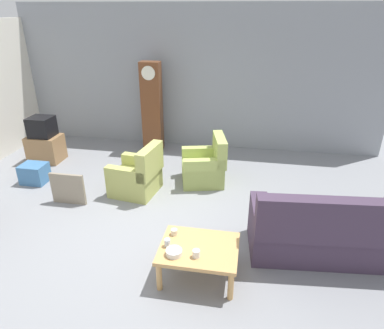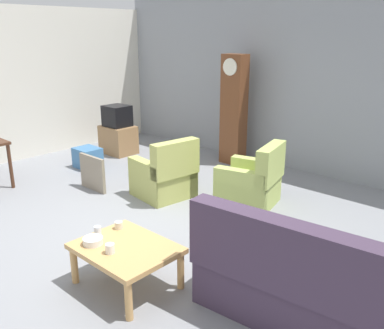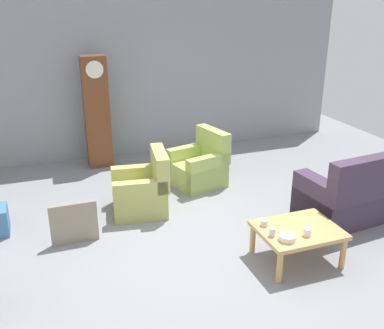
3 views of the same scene
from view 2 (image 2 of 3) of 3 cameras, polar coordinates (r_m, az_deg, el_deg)
name	(u,v)px [view 2 (image 2 of 3)]	position (r m, az deg, el deg)	size (l,w,h in m)	color
ground_plane	(145,231)	(5.42, -6.45, -8.94)	(10.40, 10.40, 0.00)	gray
garage_door_wall	(297,80)	(7.73, 14.01, 11.08)	(8.40, 0.16, 3.20)	gray
pegboard_wall_left	(10,86)	(8.71, -23.49, 9.79)	(0.12, 6.40, 2.88)	silver
couch_floral	(319,291)	(3.79, 16.78, -16.14)	(2.17, 1.07, 1.04)	#423347
armchair_olive_near	(165,177)	(6.37, -3.69, -1.74)	(0.89, 0.87, 0.92)	tan
armchair_olive_far	(251,184)	(6.12, 8.06, -2.69)	(0.95, 0.93, 0.92)	#ABBD60
coffee_table_wood	(126,252)	(4.21, -8.94, -11.61)	(0.96, 0.76, 0.43)	tan
grandfather_clock	(234,110)	(7.88, 5.69, 7.37)	(0.44, 0.30, 2.03)	brown
tv_stand_cabinet	(118,140)	(8.78, -9.96, 3.34)	(0.68, 0.52, 0.57)	#997047
tv_crt	(117,116)	(8.67, -10.13, 6.51)	(0.48, 0.44, 0.42)	black
framed_picture_leaning	(93,173)	(6.81, -13.34, -1.14)	(0.60, 0.05, 0.56)	gray
storage_box_blue	(88,158)	(7.99, -13.96, 0.90)	(0.46, 0.39, 0.37)	teal
cup_white_porcelain	(110,248)	(4.07, -11.06, -11.12)	(0.09, 0.09, 0.09)	white
cup_blue_rimmed	(98,231)	(4.41, -12.68, -8.79)	(0.07, 0.07, 0.10)	silver
cup_cream_tall	(119,225)	(4.52, -9.90, -8.11)	(0.09, 0.09, 0.08)	beige
bowl_white_stacked	(93,241)	(4.27, -13.29, -10.04)	(0.20, 0.20, 0.07)	white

